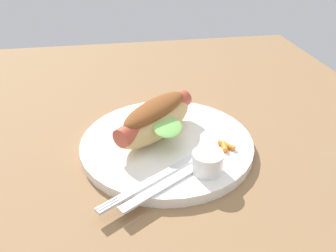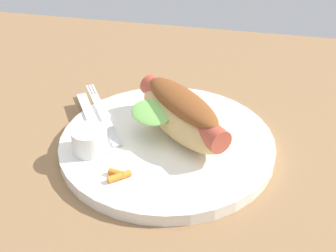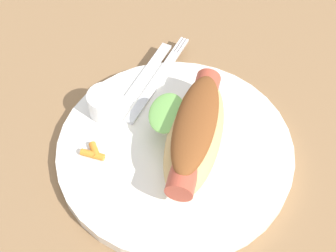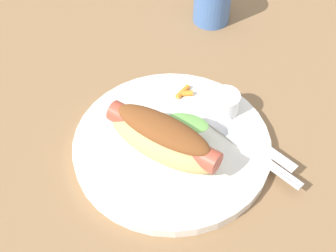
{
  "view_description": "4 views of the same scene",
  "coord_description": "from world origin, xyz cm",
  "px_view_note": "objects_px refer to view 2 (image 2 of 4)",
  "views": [
    {
      "loc": [
        44.86,
        -9.64,
        33.47
      ],
      "look_at": [
        -1.5,
        -1.75,
        4.99
      ],
      "focal_mm": 37.45,
      "sensor_mm": 36.0,
      "label": 1
    },
    {
      "loc": [
        -13.21,
        46.78,
        36.98
      ],
      "look_at": [
        -2.92,
        -1.38,
        3.98
      ],
      "focal_mm": 49.45,
      "sensor_mm": 36.0,
      "label": 2
    },
    {
      "loc": [
        -29.16,
        16.01,
        46.19
      ],
      "look_at": [
        -2.86,
        -0.65,
        6.23
      ],
      "focal_mm": 49.02,
      "sensor_mm": 36.0,
      "label": 3
    },
    {
      "loc": [
        -12.42,
        -42.87,
        54.53
      ],
      "look_at": [
        -3.5,
        -2.68,
        6.32
      ],
      "focal_mm": 50.81,
      "sensor_mm": 36.0,
      "label": 4
    }
  ],
  "objects_px": {
    "hot_dog": "(181,113)",
    "sauce_ramekin": "(90,140)",
    "plate": "(167,144)",
    "knife": "(92,121)",
    "fork": "(103,114)",
    "carrot_garnish": "(118,175)"
  },
  "relations": [
    {
      "from": "hot_dog",
      "to": "sauce_ramekin",
      "type": "xyz_separation_m",
      "value": [
        0.11,
        0.06,
        -0.02
      ]
    },
    {
      "from": "fork",
      "to": "carrot_garnish",
      "type": "xyz_separation_m",
      "value": [
        -0.06,
        0.13,
        0.0
      ]
    },
    {
      "from": "sauce_ramekin",
      "to": "knife",
      "type": "xyz_separation_m",
      "value": [
        0.02,
        -0.06,
        -0.01
      ]
    },
    {
      "from": "plate",
      "to": "knife",
      "type": "height_order",
      "value": "knife"
    },
    {
      "from": "hot_dog",
      "to": "knife",
      "type": "xyz_separation_m",
      "value": [
        0.13,
        -0.0,
        -0.03
      ]
    },
    {
      "from": "plate",
      "to": "knife",
      "type": "distance_m",
      "value": 0.11
    },
    {
      "from": "plate",
      "to": "carrot_garnish",
      "type": "relative_size",
      "value": 9.93
    },
    {
      "from": "sauce_ramekin",
      "to": "fork",
      "type": "relative_size",
      "value": 0.3
    },
    {
      "from": "sauce_ramekin",
      "to": "knife",
      "type": "relative_size",
      "value": 0.28
    },
    {
      "from": "carrot_garnish",
      "to": "plate",
      "type": "bearing_deg",
      "value": -114.18
    },
    {
      "from": "fork",
      "to": "knife",
      "type": "bearing_deg",
      "value": 124.97
    },
    {
      "from": "hot_dog",
      "to": "sauce_ramekin",
      "type": "bearing_deg",
      "value": 75.26
    },
    {
      "from": "hot_dog",
      "to": "fork",
      "type": "relative_size",
      "value": 1.09
    },
    {
      "from": "carrot_garnish",
      "to": "sauce_ramekin",
      "type": "bearing_deg",
      "value": -41.3
    },
    {
      "from": "hot_dog",
      "to": "sauce_ramekin",
      "type": "distance_m",
      "value": 0.12
    },
    {
      "from": "plate",
      "to": "sauce_ramekin",
      "type": "relative_size",
      "value": 6.31
    },
    {
      "from": "sauce_ramekin",
      "to": "carrot_garnish",
      "type": "height_order",
      "value": "sauce_ramekin"
    },
    {
      "from": "carrot_garnish",
      "to": "hot_dog",
      "type": "bearing_deg",
      "value": -118.06
    },
    {
      "from": "fork",
      "to": "knife",
      "type": "distance_m",
      "value": 0.02
    },
    {
      "from": "knife",
      "to": "carrot_garnish",
      "type": "xyz_separation_m",
      "value": [
        -0.07,
        0.11,
        0.0
      ]
    },
    {
      "from": "fork",
      "to": "carrot_garnish",
      "type": "relative_size",
      "value": 5.28
    },
    {
      "from": "knife",
      "to": "plate",
      "type": "bearing_deg",
      "value": -131.21
    }
  ]
}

